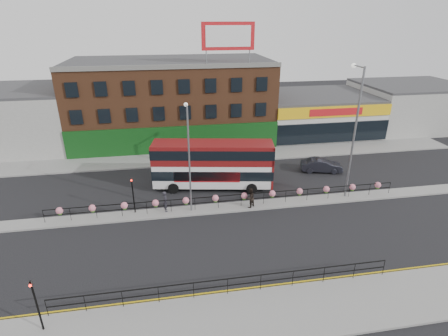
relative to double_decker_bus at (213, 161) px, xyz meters
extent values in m
plane|color=black|center=(0.81, -4.23, -2.80)|extent=(120.00, 120.00, 0.00)
cube|color=gray|center=(0.81, -16.23, -2.72)|extent=(60.00, 4.00, 0.15)
cube|color=gray|center=(0.81, 7.77, -2.72)|extent=(60.00, 4.00, 0.15)
cube|color=gray|center=(0.81, -4.23, -2.72)|extent=(60.00, 1.60, 0.15)
cube|color=gold|center=(0.81, -13.93, -2.79)|extent=(60.00, 0.10, 0.01)
cube|color=gold|center=(0.81, -14.11, -2.79)|extent=(60.00, 0.10, 0.01)
cube|color=brown|center=(-3.19, 15.77, 2.20)|extent=(25.00, 12.00, 10.00)
cube|color=#3F3F42|center=(-3.19, 15.77, 7.35)|extent=(25.00, 12.00, 0.30)
cube|color=#0F4213|center=(-3.19, 9.69, -1.10)|extent=(25.00, 0.25, 3.40)
cube|color=silver|center=(16.81, 15.77, -0.30)|extent=(15.00, 12.00, 5.00)
cube|color=#3F3F42|center=(16.81, 15.77, 2.35)|extent=(15.00, 12.00, 0.30)
cube|color=yellow|center=(16.81, 9.69, 1.50)|extent=(15.00, 0.25, 1.40)
cube|color=red|center=(16.81, 9.57, 1.50)|extent=(7.00, 0.10, 0.90)
cube|color=black|center=(16.81, 9.69, -1.20)|extent=(15.00, 0.25, 2.60)
cube|color=#A3A29E|center=(-23.44, 15.77, 0.70)|extent=(15.50, 12.00, 7.00)
cube|color=#3F3F42|center=(-23.44, 15.77, 4.35)|extent=(15.50, 12.00, 0.30)
cube|color=#A3A29E|center=(31.56, 15.77, 0.20)|extent=(14.50, 12.00, 6.00)
cube|color=#3F3F42|center=(31.56, 15.77, 3.35)|extent=(14.50, 12.00, 0.30)
cube|color=red|center=(3.31, 10.77, 10.40)|extent=(6.00, 0.25, 3.00)
cube|color=white|center=(3.31, 10.63, 10.40)|extent=(5.10, 0.04, 2.25)
cylinder|color=gray|center=(0.81, 10.77, 8.20)|extent=(0.12, 0.12, 1.40)
cylinder|color=gray|center=(5.81, 10.77, 8.20)|extent=(0.12, 0.12, 1.40)
cube|color=black|center=(0.81, -4.23, -1.55)|extent=(30.00, 0.05, 0.05)
cube|color=black|center=(0.81, -4.23, -2.04)|extent=(30.00, 0.05, 0.05)
cylinder|color=black|center=(-14.19, -4.23, -2.10)|extent=(0.04, 0.04, 1.10)
cylinder|color=black|center=(-12.19, -4.23, -2.10)|extent=(0.04, 0.04, 1.10)
cylinder|color=black|center=(-10.19, -4.23, -2.10)|extent=(0.04, 0.04, 1.10)
cylinder|color=black|center=(-8.19, -4.23, -2.10)|extent=(0.04, 0.04, 1.10)
cylinder|color=black|center=(-6.19, -4.23, -2.10)|extent=(0.04, 0.04, 1.10)
cylinder|color=black|center=(-4.19, -4.23, -2.10)|extent=(0.04, 0.04, 1.10)
cylinder|color=black|center=(-2.19, -4.23, -2.10)|extent=(0.04, 0.04, 1.10)
cylinder|color=black|center=(-0.19, -4.23, -2.10)|extent=(0.04, 0.04, 1.10)
cylinder|color=black|center=(1.81, -4.23, -2.10)|extent=(0.04, 0.04, 1.10)
cylinder|color=black|center=(3.81, -4.23, -2.10)|extent=(0.04, 0.04, 1.10)
cylinder|color=black|center=(5.81, -4.23, -2.10)|extent=(0.04, 0.04, 1.10)
cylinder|color=black|center=(7.81, -4.23, -2.10)|extent=(0.04, 0.04, 1.10)
cylinder|color=black|center=(9.81, -4.23, -2.10)|extent=(0.04, 0.04, 1.10)
cylinder|color=black|center=(11.81, -4.23, -2.10)|extent=(0.04, 0.04, 1.10)
cylinder|color=black|center=(13.81, -4.23, -2.10)|extent=(0.04, 0.04, 1.10)
cylinder|color=black|center=(15.81, -4.23, -2.10)|extent=(0.04, 0.04, 1.10)
sphere|color=pink|center=(-12.94, -4.23, -1.70)|extent=(0.56, 0.56, 0.56)
sphere|color=#31651C|center=(-12.94, -4.23, -1.93)|extent=(0.36, 0.36, 0.36)
sphere|color=pink|center=(-10.44, -4.23, -1.70)|extent=(0.56, 0.56, 0.56)
sphere|color=#31651C|center=(-10.44, -4.23, -1.93)|extent=(0.36, 0.36, 0.36)
sphere|color=pink|center=(-7.94, -4.23, -1.70)|extent=(0.56, 0.56, 0.56)
sphere|color=#31651C|center=(-7.94, -4.23, -1.93)|extent=(0.36, 0.36, 0.36)
sphere|color=pink|center=(-5.44, -4.23, -1.70)|extent=(0.56, 0.56, 0.56)
sphere|color=#31651C|center=(-5.44, -4.23, -1.93)|extent=(0.36, 0.36, 0.36)
sphere|color=pink|center=(-2.94, -4.23, -1.70)|extent=(0.56, 0.56, 0.56)
sphere|color=#31651C|center=(-2.94, -4.23, -1.93)|extent=(0.36, 0.36, 0.36)
sphere|color=pink|center=(-0.44, -4.23, -1.70)|extent=(0.56, 0.56, 0.56)
sphere|color=#31651C|center=(-0.44, -4.23, -1.93)|extent=(0.36, 0.36, 0.36)
sphere|color=pink|center=(2.06, -4.23, -1.70)|extent=(0.56, 0.56, 0.56)
sphere|color=#31651C|center=(2.06, -4.23, -1.93)|extent=(0.36, 0.36, 0.36)
sphere|color=pink|center=(4.56, -4.23, -1.70)|extent=(0.56, 0.56, 0.56)
sphere|color=#31651C|center=(4.56, -4.23, -1.93)|extent=(0.36, 0.36, 0.36)
sphere|color=pink|center=(7.06, -4.23, -1.70)|extent=(0.56, 0.56, 0.56)
sphere|color=#31651C|center=(7.06, -4.23, -1.93)|extent=(0.36, 0.36, 0.36)
sphere|color=pink|center=(9.56, -4.23, -1.70)|extent=(0.56, 0.56, 0.56)
sphere|color=#31651C|center=(9.56, -4.23, -1.93)|extent=(0.36, 0.36, 0.36)
sphere|color=pink|center=(12.06, -4.23, -1.70)|extent=(0.56, 0.56, 0.56)
sphere|color=#31651C|center=(12.06, -4.23, -1.93)|extent=(0.36, 0.36, 0.36)
sphere|color=pink|center=(14.56, -4.23, -1.70)|extent=(0.56, 0.56, 0.56)
sphere|color=#31651C|center=(14.56, -4.23, -1.93)|extent=(0.36, 0.36, 0.36)
cube|color=black|center=(-1.19, -14.33, -1.55)|extent=(20.00, 0.05, 0.05)
cube|color=black|center=(-1.19, -14.33, -2.04)|extent=(20.00, 0.05, 0.05)
cylinder|color=black|center=(-11.19, -14.33, -2.10)|extent=(0.04, 0.04, 1.10)
cylinder|color=black|center=(-9.19, -14.33, -2.10)|extent=(0.04, 0.04, 1.10)
cylinder|color=black|center=(-7.19, -14.33, -2.10)|extent=(0.04, 0.04, 1.10)
cylinder|color=black|center=(-5.19, -14.33, -2.10)|extent=(0.04, 0.04, 1.10)
cylinder|color=black|center=(-3.19, -14.33, -2.10)|extent=(0.04, 0.04, 1.10)
cylinder|color=black|center=(-1.19, -14.33, -2.10)|extent=(0.04, 0.04, 1.10)
cylinder|color=black|center=(0.81, -14.33, -2.10)|extent=(0.04, 0.04, 1.10)
cylinder|color=black|center=(2.81, -14.33, -2.10)|extent=(0.04, 0.04, 1.10)
cylinder|color=black|center=(4.81, -14.33, -2.10)|extent=(0.04, 0.04, 1.10)
cylinder|color=black|center=(6.81, -14.33, -2.10)|extent=(0.04, 0.04, 1.10)
cylinder|color=black|center=(8.81, -14.33, -2.10)|extent=(0.04, 0.04, 1.10)
cube|color=white|center=(-0.05, 0.01, -0.36)|extent=(11.43, 4.45, 4.06)
cube|color=maroon|center=(-0.05, 0.01, 0.80)|extent=(11.50, 4.52, 1.83)
cube|color=black|center=(-0.05, 0.01, -1.07)|extent=(11.52, 4.54, 0.91)
cube|color=black|center=(-0.05, 0.01, 0.96)|extent=(11.55, 4.57, 0.91)
cube|color=maroon|center=(-0.05, 0.01, 1.70)|extent=(11.43, 4.45, 0.12)
cube|color=maroon|center=(5.40, -0.96, -0.36)|extent=(0.65, 2.59, 4.06)
cube|color=red|center=(-0.77, -1.17, -1.12)|extent=(6.00, 1.10, 1.01)
cylinder|color=black|center=(-3.87, -0.60, -2.29)|extent=(1.05, 0.48, 1.01)
cylinder|color=black|center=(-3.42, 1.90, -2.29)|extent=(1.05, 0.48, 1.01)
cylinder|color=black|center=(3.32, -1.88, -2.29)|extent=(1.05, 0.48, 1.01)
cylinder|color=black|center=(3.77, 0.62, -2.29)|extent=(1.05, 0.48, 1.01)
imported|color=#23242D|center=(11.83, 1.79, -2.09)|extent=(3.47, 4.98, 1.41)
imported|color=#25242C|center=(-4.62, -4.02, -1.73)|extent=(0.79, 0.63, 1.83)
imported|color=black|center=(2.52, -4.56, -1.77)|extent=(1.48, 1.47, 1.76)
cylinder|color=gray|center=(-2.51, -4.30, 1.79)|extent=(0.14, 0.14, 8.88)
cylinder|color=gray|center=(-2.51, -3.63, 6.15)|extent=(0.09, 1.33, 0.09)
sphere|color=silver|center=(-2.51, -2.97, 6.10)|extent=(0.32, 0.32, 0.32)
cylinder|color=gray|center=(11.56, -4.05, 3.10)|extent=(0.18, 0.18, 11.49)
cylinder|color=gray|center=(11.56, -3.18, 8.73)|extent=(0.11, 1.72, 0.11)
sphere|color=silver|center=(11.56, -2.32, 8.67)|extent=(0.41, 0.41, 0.41)
cylinder|color=black|center=(-11.19, -15.23, -1.05)|extent=(0.10, 0.10, 3.20)
imported|color=black|center=(-11.19, -15.23, 0.55)|extent=(0.15, 0.18, 0.90)
sphere|color=#FF190C|center=(-11.19, -15.35, 0.37)|extent=(0.14, 0.14, 0.14)
cylinder|color=black|center=(-7.19, -3.83, -1.05)|extent=(0.10, 0.10, 3.20)
imported|color=black|center=(-7.19, -3.83, 0.55)|extent=(0.15, 0.18, 0.90)
sphere|color=#FF190C|center=(-7.19, -3.95, 0.37)|extent=(0.14, 0.14, 0.14)
camera|label=1|loc=(-4.06, -30.05, 12.45)|focal=28.00mm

